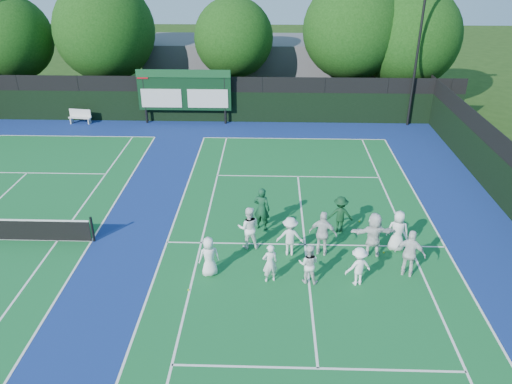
{
  "coord_description": "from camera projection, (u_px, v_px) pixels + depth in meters",
  "views": [
    {
      "loc": [
        -1.41,
        -15.7,
        10.68
      ],
      "look_at": [
        -2.0,
        3.0,
        1.3
      ],
      "focal_mm": 35.0,
      "sensor_mm": 36.0,
      "label": 1
    }
  ],
  "objects": [
    {
      "name": "back_fence",
      "position": [
        201.0,
        102.0,
        32.63
      ],
      "size": [
        34.0,
        0.08,
        3.0
      ],
      "color": "black",
      "rests_on": "ground"
    },
    {
      "name": "player_back_2",
      "position": [
        323.0,
        234.0,
        18.69
      ],
      "size": [
        1.15,
        0.73,
        1.82
      ],
      "primitive_type": "imported",
      "rotation": [
        0.0,
        0.0,
        2.85
      ],
      "color": "silver",
      "rests_on": "ground"
    },
    {
      "name": "player_front_4",
      "position": [
        410.0,
        254.0,
        17.48
      ],
      "size": [
        1.16,
        0.82,
        1.82
      ],
      "primitive_type": "imported",
      "rotation": [
        0.0,
        0.0,
        2.75
      ],
      "color": "white",
      "rests_on": "ground"
    },
    {
      "name": "player_back_3",
      "position": [
        374.0,
        235.0,
        18.64
      ],
      "size": [
        1.7,
        0.65,
        1.8
      ],
      "primitive_type": "imported",
      "rotation": [
        0.0,
        0.0,
        3.21
      ],
      "color": "white",
      "rests_on": "ground"
    },
    {
      "name": "tennis_ball_2",
      "position": [
        384.0,
        252.0,
        19.12
      ],
      "size": [
        0.07,
        0.07,
        0.07
      ],
      "primitive_type": "sphere",
      "color": "#B3D419",
      "rests_on": "ground"
    },
    {
      "name": "tree_a",
      "position": [
        13.0,
        40.0,
        34.77
      ],
      "size": [
        5.87,
        5.87,
        7.66
      ],
      "color": "black",
      "rests_on": "ground"
    },
    {
      "name": "player_back_1",
      "position": [
        290.0,
        236.0,
        18.74
      ],
      "size": [
        1.05,
        0.63,
        1.58
      ],
      "primitive_type": "imported",
      "rotation": [
        0.0,
        0.0,
        3.1
      ],
      "color": "silver",
      "rests_on": "ground"
    },
    {
      "name": "player_front_3",
      "position": [
        358.0,
        266.0,
        17.11
      ],
      "size": [
        1.06,
        0.81,
        1.45
      ],
      "primitive_type": "imported",
      "rotation": [
        0.0,
        0.0,
        3.46
      ],
      "color": "white",
      "rests_on": "ground"
    },
    {
      "name": "tree_b",
      "position": [
        107.0,
        33.0,
        34.35
      ],
      "size": [
        6.87,
        6.87,
        8.7
      ],
      "color": "black",
      "rests_on": "ground"
    },
    {
      "name": "player_front_0",
      "position": [
        209.0,
        257.0,
        17.59
      ],
      "size": [
        0.86,
        0.69,
        1.52
      ],
      "primitive_type": "imported",
      "rotation": [
        0.0,
        0.0,
        3.47
      ],
      "color": "white",
      "rests_on": "ground"
    },
    {
      "name": "tennis_ball_1",
      "position": [
        359.0,
        221.0,
        21.25
      ],
      "size": [
        0.07,
        0.07,
        0.07
      ],
      "primitive_type": "sphere",
      "color": "#B3D419",
      "rests_on": "ground"
    },
    {
      "name": "ground",
      "position": [
        306.0,
        259.0,
        18.78
      ],
      "size": [
        120.0,
        120.0,
        0.0
      ],
      "primitive_type": "plane",
      "color": "#1C370F",
      "rests_on": "ground"
    },
    {
      "name": "player_front_1",
      "position": [
        270.0,
        263.0,
        17.25
      ],
      "size": [
        0.63,
        0.5,
        1.49
      ],
      "primitive_type": "imported",
      "rotation": [
        0.0,
        0.0,
        3.45
      ],
      "color": "white",
      "rests_on": "ground"
    },
    {
      "name": "tree_d",
      "position": [
        355.0,
        32.0,
        33.8
      ],
      "size": [
        6.76,
        6.76,
        8.8
      ],
      "color": "black",
      "rests_on": "ground"
    },
    {
      "name": "tennis_ball_5",
      "position": [
        363.0,
        262.0,
        18.53
      ],
      "size": [
        0.07,
        0.07,
        0.07
      ],
      "primitive_type": "sphere",
      "color": "#B3D419",
      "rests_on": "ground"
    },
    {
      "name": "player_back_4",
      "position": [
        398.0,
        231.0,
        19.01
      ],
      "size": [
        0.89,
        0.66,
        1.66
      ],
      "primitive_type": "imported",
      "rotation": [
        0.0,
        0.0,
        2.97
      ],
      "color": "white",
      "rests_on": "ground"
    },
    {
      "name": "clubhouse",
      "position": [
        264.0,
        65.0,
        39.38
      ],
      "size": [
        18.0,
        6.0,
        4.0
      ],
      "primitive_type": "cube",
      "color": "#535358",
      "rests_on": "ground"
    },
    {
      "name": "light_pole_right",
      "position": [
        421.0,
        24.0,
        29.77
      ],
      "size": [
        1.2,
        0.3,
        10.12
      ],
      "color": "black",
      "rests_on": "ground"
    },
    {
      "name": "player_back_0",
      "position": [
        249.0,
        228.0,
        19.16
      ],
      "size": [
        0.87,
        0.7,
        1.73
      ],
      "primitive_type": "imported",
      "rotation": [
        0.0,
        0.0,
        3.19
      ],
      "color": "white",
      "rests_on": "ground"
    },
    {
      "name": "near_court",
      "position": [
        305.0,
        245.0,
        19.67
      ],
      "size": [
        11.05,
        23.85,
        0.01
      ],
      "color": "#135C2A",
      "rests_on": "ground"
    },
    {
      "name": "scoreboard",
      "position": [
        184.0,
        91.0,
        31.92
      ],
      "size": [
        6.0,
        0.21,
        3.55
      ],
      "color": "black",
      "rests_on": "ground"
    },
    {
      "name": "tree_c",
      "position": [
        236.0,
        40.0,
        34.28
      ],
      "size": [
        5.42,
        5.42,
        7.54
      ],
      "color": "black",
      "rests_on": "ground"
    },
    {
      "name": "coach_right",
      "position": [
        340.0,
        215.0,
        20.24
      ],
      "size": [
        1.06,
        0.65,
        1.58
      ],
      "primitive_type": "imported",
      "rotation": [
        0.0,
        0.0,
        3.08
      ],
      "color": "#0E341A",
      "rests_on": "ground"
    },
    {
      "name": "tennis_ball_0",
      "position": [
        189.0,
        290.0,
        17.06
      ],
      "size": [
        0.07,
        0.07,
        0.07
      ],
      "primitive_type": "sphere",
      "color": "#B3D419",
      "rests_on": "ground"
    },
    {
      "name": "player_front_2",
      "position": [
        309.0,
        264.0,
        17.21
      ],
      "size": [
        0.82,
        0.69,
        1.49
      ],
      "primitive_type": "imported",
      "rotation": [
        0.0,
        0.0,
        2.96
      ],
      "color": "silver",
      "rests_on": "ground"
    },
    {
      "name": "bench",
      "position": [
        80.0,
        116.0,
        32.68
      ],
      "size": [
        1.51,
        0.59,
        0.93
      ],
      "color": "silver",
      "rests_on": "ground"
    },
    {
      "name": "tree_e",
      "position": [
        412.0,
        40.0,
        33.91
      ],
      "size": [
        6.79,
        6.79,
        8.34
      ],
      "color": "black",
      "rests_on": "ground"
    },
    {
      "name": "court_apron",
      "position": [
        154.0,
        242.0,
        19.84
      ],
      "size": [
        34.0,
        32.0,
        0.01
      ],
      "primitive_type": "cube",
      "color": "navy",
      "rests_on": "ground"
    },
    {
      "name": "coach_left",
      "position": [
        262.0,
        209.0,
        20.35
      ],
      "size": [
        0.79,
        0.64,
        1.88
      ],
      "primitive_type": "imported",
      "rotation": [
        0.0,
        0.0,
        2.82
      ],
      "color": "#103D23",
      "rests_on": "ground"
    }
  ]
}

